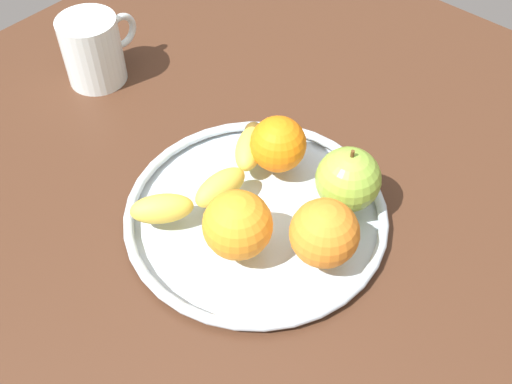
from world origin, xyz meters
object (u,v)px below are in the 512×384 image
object	(u,v)px
apple	(348,179)
orange_center	(322,235)
orange_front_right	(278,144)
fruit_bowl	(256,214)
banana	(214,178)
orange_back_right	(238,225)
ambient_mug	(93,50)

from	to	relation	value
apple	orange_center	bearing A→B (deg)	-162.27
orange_front_right	fruit_bowl	bearing A→B (deg)	-158.50
banana	apple	bearing A→B (deg)	-52.11
fruit_bowl	orange_center	distance (cm)	10.65
fruit_bowl	apple	bearing A→B (deg)	-41.68
banana	orange_back_right	bearing A→B (deg)	-115.19
fruit_bowl	banana	distance (cm)	6.50
fruit_bowl	orange_front_right	xyz separation A→B (cm)	(7.17, 2.82, 4.31)
apple	ambient_mug	world-z (taller)	apple
apple	fruit_bowl	bearing A→B (deg)	138.32
banana	orange_center	bearing A→B (deg)	-84.33
fruit_bowl	orange_back_right	bearing A→B (deg)	-158.51
banana	orange_center	distance (cm)	15.63
fruit_bowl	apple	xyz separation A→B (cm)	(7.83, -6.97, 4.63)
fruit_bowl	apple	distance (cm)	11.46
banana	orange_back_right	xyz separation A→B (cm)	(-4.45, -7.98, 2.09)
banana	orange_center	size ratio (longest dim) A/B	2.91
banana	orange_front_right	world-z (taller)	orange_front_right
banana	orange_front_right	xyz separation A→B (cm)	(8.00, -3.08, 1.72)
fruit_bowl	orange_center	bearing A→B (deg)	-92.20
apple	ambient_mug	size ratio (longest dim) A/B	0.68
orange_front_right	orange_center	bearing A→B (deg)	-121.27
orange_front_right	ambient_mug	world-z (taller)	ambient_mug
fruit_bowl	orange_back_right	size ratio (longest dim) A/B	4.07
fruit_bowl	orange_front_right	size ratio (longest dim) A/B	4.50
fruit_bowl	orange_back_right	xyz separation A→B (cm)	(-5.29, -2.08, 4.68)
orange_front_right	ambient_mug	size ratio (longest dim) A/B	0.56
fruit_bowl	ambient_mug	size ratio (longest dim) A/B	2.53
fruit_bowl	orange_center	world-z (taller)	orange_center
orange_center	ambient_mug	world-z (taller)	ambient_mug
orange_back_right	ambient_mug	xyz separation A→B (cm)	(9.89, 36.84, -0.66)
apple	orange_back_right	xyz separation A→B (cm)	(-13.11, 4.89, 0.04)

